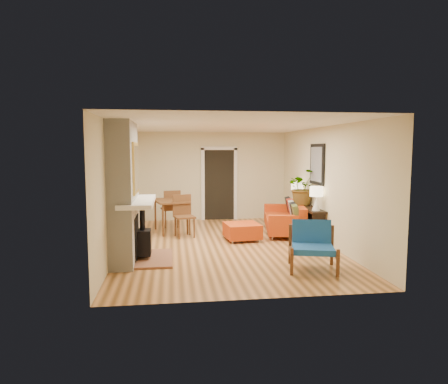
{
  "coord_description": "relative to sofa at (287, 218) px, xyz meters",
  "views": [
    {
      "loc": [
        -1.15,
        -8.55,
        2.09
      ],
      "look_at": [
        0.0,
        0.2,
        1.15
      ],
      "focal_mm": 32.0,
      "sensor_mm": 36.0,
      "label": 1
    }
  ],
  "objects": [
    {
      "name": "houseplant",
      "position": [
        0.33,
        -0.24,
        0.82
      ],
      "size": [
        0.89,
        0.8,
        0.89
      ],
      "primitive_type": "imported",
      "rotation": [
        0.0,
        0.0,
        0.14
      ],
      "color": "#1E5919",
      "rests_on": "console_table"
    },
    {
      "name": "lamp_near",
      "position": [
        0.34,
        -1.12,
        0.71
      ],
      "size": [
        0.3,
        0.3,
        0.54
      ],
      "color": "white",
      "rests_on": "console_table"
    },
    {
      "name": "lamp_far",
      "position": [
        0.34,
        0.29,
        0.71
      ],
      "size": [
        0.3,
        0.3,
        0.54
      ],
      "color": "white",
      "rests_on": "console_table"
    },
    {
      "name": "ottoman",
      "position": [
        -1.27,
        -0.71,
        -0.13
      ],
      "size": [
        0.84,
        0.84,
        0.39
      ],
      "color": "silver",
      "rests_on": "ground"
    },
    {
      "name": "sofa",
      "position": [
        0.0,
        0.0,
        0.0
      ],
      "size": [
        1.24,
        2.19,
        0.81
      ],
      "color": "silver",
      "rests_on": "ground"
    },
    {
      "name": "room_shell",
      "position": [
        -1.12,
        1.51,
        0.88
      ],
      "size": [
        6.5,
        6.5,
        6.5
      ],
      "color": "tan",
      "rests_on": "ground"
    },
    {
      "name": "dining_table",
      "position": [
        -2.84,
        0.45,
        0.3
      ],
      "size": [
        1.1,
        1.91,
        1.01
      ],
      "color": "brown",
      "rests_on": "ground"
    },
    {
      "name": "blue_chair",
      "position": [
        -0.43,
        -3.04,
        0.1
      ],
      "size": [
        0.97,
        0.96,
        0.84
      ],
      "color": "brown",
      "rests_on": "ground"
    },
    {
      "name": "fireplace",
      "position": [
        -3.73,
        -2.12,
        0.88
      ],
      "size": [
        1.09,
        1.68,
        2.6
      ],
      "color": "white",
      "rests_on": "ground"
    },
    {
      "name": "console_table",
      "position": [
        0.34,
        -0.46,
        0.22
      ],
      "size": [
        0.34,
        1.85,
        0.72
      ],
      "color": "black",
      "rests_on": "ground"
    }
  ]
}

